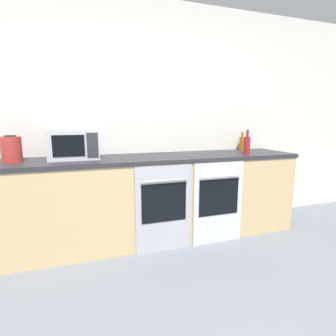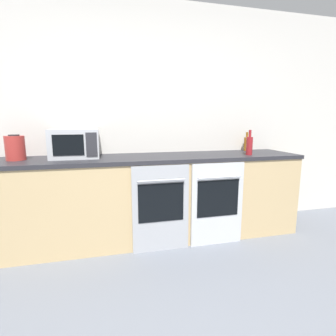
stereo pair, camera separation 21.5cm
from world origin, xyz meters
name	(u,v)px [view 2 (the right image)]	position (x,y,z in m)	size (l,w,h in m)	color
wall_back	(149,119)	(0.00, 2.23, 1.30)	(10.00, 0.06, 2.60)	silver
counter_back	(156,197)	(0.00, 1.88, 0.46)	(3.19, 0.67, 0.91)	tan
oven_left	(161,208)	(-0.02, 1.54, 0.44)	(0.56, 0.06, 0.86)	#A8AAAF
oven_right	(217,204)	(0.58, 1.54, 0.44)	(0.56, 0.06, 0.86)	silver
microwave	(75,143)	(-0.81, 1.96, 1.06)	(0.47, 0.39, 0.29)	#B7BABF
bottle_amber	(247,143)	(1.21, 2.10, 1.00)	(0.07, 0.07, 0.23)	#8C5114
bottle_red	(249,145)	(1.02, 1.71, 1.02)	(0.07, 0.07, 0.27)	maroon
kettle	(15,148)	(-1.35, 1.91, 1.03)	(0.18, 0.18, 0.24)	#B2332D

